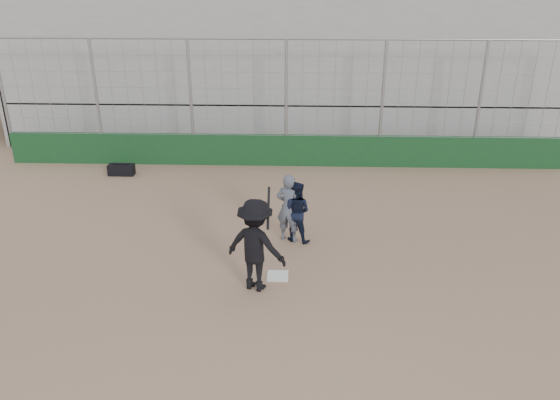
{
  "coord_description": "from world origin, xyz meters",
  "views": [
    {
      "loc": [
        0.39,
        -9.9,
        6.02
      ],
      "look_at": [
        0.0,
        1.4,
        1.15
      ],
      "focal_mm": 35.0,
      "sensor_mm": 36.0,
      "label": 1
    }
  ],
  "objects_px": {
    "catcher_crouched": "(296,221)",
    "umpire": "(289,211)",
    "batter_at_plate": "(256,245)",
    "equipment_bag": "(121,170)"
  },
  "relations": [
    {
      "from": "batter_at_plate",
      "to": "catcher_crouched",
      "type": "relative_size",
      "value": 2.0
    },
    {
      "from": "catcher_crouched",
      "to": "umpire",
      "type": "bearing_deg",
      "value": 172.94
    },
    {
      "from": "batter_at_plate",
      "to": "catcher_crouched",
      "type": "xyz_separation_m",
      "value": [
        0.78,
        2.07,
        -0.45
      ]
    },
    {
      "from": "catcher_crouched",
      "to": "equipment_bag",
      "type": "height_order",
      "value": "catcher_crouched"
    },
    {
      "from": "batter_at_plate",
      "to": "umpire",
      "type": "relative_size",
      "value": 1.37
    },
    {
      "from": "catcher_crouched",
      "to": "umpire",
      "type": "height_order",
      "value": "umpire"
    },
    {
      "from": "equipment_bag",
      "to": "umpire",
      "type": "bearing_deg",
      "value": -38.61
    },
    {
      "from": "umpire",
      "to": "equipment_bag",
      "type": "bearing_deg",
      "value": -17.23
    },
    {
      "from": "batter_at_plate",
      "to": "catcher_crouched",
      "type": "distance_m",
      "value": 2.26
    },
    {
      "from": "catcher_crouched",
      "to": "batter_at_plate",
      "type": "bearing_deg",
      "value": -110.58
    }
  ]
}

